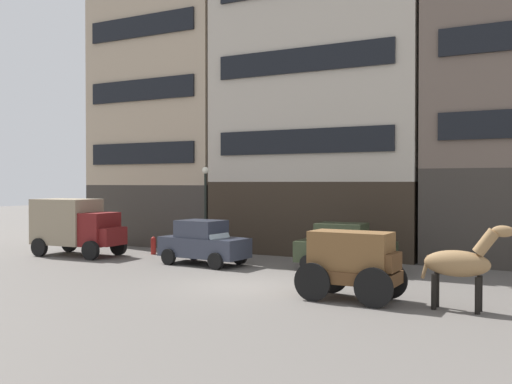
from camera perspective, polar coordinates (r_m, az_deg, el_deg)
ground_plane at (r=18.82m, az=-1.32°, el=-9.42°), size 120.00×120.00×0.00m
building_far_left at (r=33.11m, az=-8.00°, el=9.88°), size 8.30×6.76×16.98m
building_center_left at (r=29.08m, az=7.07°, el=12.62°), size 10.47×6.76×18.47m
cargo_wagon at (r=16.62m, az=9.68°, el=-6.81°), size 2.96×1.62×1.98m
draft_horse at (r=15.97m, az=19.90°, el=-6.72°), size 2.35×0.67×2.30m
delivery_truck_near at (r=27.59m, az=-17.62°, el=-3.17°), size 4.41×2.27×2.62m
sedan_dark at (r=22.02m, az=8.90°, el=-5.51°), size 3.77×2.00×1.83m
sedan_light at (r=23.56m, az=-5.30°, el=-5.08°), size 3.83×2.14×1.83m
streetlamp_curbside at (r=26.35m, az=-5.11°, el=-0.61°), size 0.32×0.32×4.12m
fire_hydrant_curbside at (r=27.26m, az=-10.28°, el=-5.29°), size 0.24×0.24×0.83m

